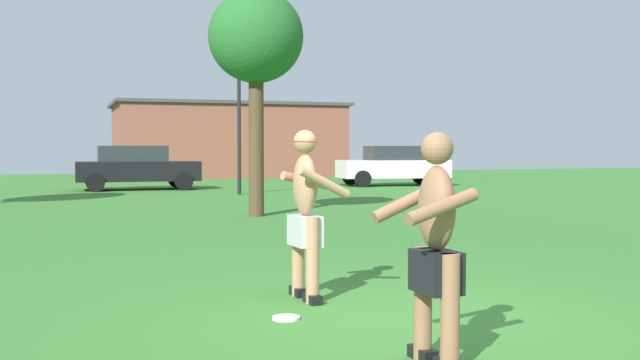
{
  "coord_description": "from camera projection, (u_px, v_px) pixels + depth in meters",
  "views": [
    {
      "loc": [
        -2.88,
        -5.9,
        1.51
      ],
      "look_at": [
        -0.55,
        0.93,
        1.2
      ],
      "focal_mm": 42.31,
      "sensor_mm": 36.0,
      "label": 1
    }
  ],
  "objects": [
    {
      "name": "car_black_mid_lot",
      "position": [
        136.0,
        167.0,
        27.03
      ],
      "size": [
        4.31,
        2.04,
        1.58
      ],
      "color": "black",
      "rests_on": "ground_plane"
    },
    {
      "name": "player_in_black",
      "position": [
        435.0,
        245.0,
        5.14
      ],
      "size": [
        0.59,
        0.64,
        1.61
      ],
      "color": "black",
      "rests_on": "ground_plane"
    },
    {
      "name": "player_with_cap",
      "position": [
        306.0,
        206.0,
        7.44
      ],
      "size": [
        0.6,
        0.74,
        1.69
      ],
      "color": "black",
      "rests_on": "ground_plane"
    },
    {
      "name": "ground_plane",
      "position": [
        414.0,
        320.0,
        6.57
      ],
      "size": [
        80.0,
        80.0,
        0.0
      ],
      "primitive_type": "plane",
      "color": "#38752D"
    },
    {
      "name": "outbuilding_behind_lot",
      "position": [
        226.0,
        140.0,
        40.27
      ],
      "size": [
        11.9,
        7.12,
        3.83
      ],
      "color": "brown",
      "rests_on": "ground_plane"
    },
    {
      "name": "car_white_far_end",
      "position": [
        394.0,
        165.0,
        30.0
      ],
      "size": [
        4.46,
        2.39,
        1.58
      ],
      "color": "white",
      "rests_on": "ground_plane"
    },
    {
      "name": "frisbee",
      "position": [
        286.0,
        318.0,
        6.61
      ],
      "size": [
        0.24,
        0.24,
        0.03
      ],
      "primitive_type": "cylinder",
      "color": "white",
      "rests_on": "ground_plane"
    },
    {
      "name": "lamp_post",
      "position": [
        239.0,
        89.0,
        24.2
      ],
      "size": [
        0.6,
        0.24,
        5.54
      ],
      "color": "black",
      "rests_on": "ground_plane"
    },
    {
      "name": "tree_right_field",
      "position": [
        256.0,
        40.0,
        16.44
      ],
      "size": [
        2.08,
        2.08,
        4.96
      ],
      "color": "#4C3823",
      "rests_on": "ground_plane"
    }
  ]
}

